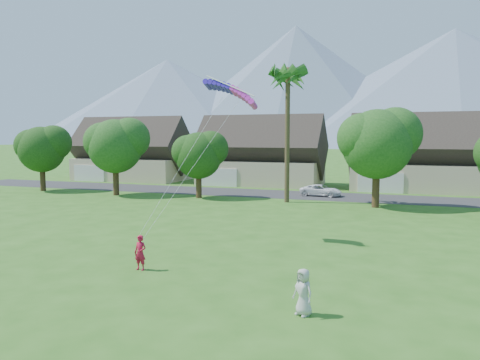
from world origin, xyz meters
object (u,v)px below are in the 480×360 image
at_px(parked_car, 321,190).
at_px(parafoil_kite, 232,90).
at_px(watcher, 303,292).
at_px(kite_flyer, 140,253).

bearing_deg(parked_car, parafoil_kite, -178.42).
bearing_deg(parafoil_kite, watcher, -55.30).
distance_m(kite_flyer, parafoil_kite, 11.05).
xyz_separation_m(watcher, parked_car, (-5.03, 32.19, -0.24)).
relative_size(watcher, parafoil_kite, 0.48).
bearing_deg(watcher, kite_flyer, -168.68).
bearing_deg(parked_car, kite_flyer, 179.11).
height_order(kite_flyer, parafoil_kite, parafoil_kite).
bearing_deg(parafoil_kite, kite_flyer, -100.94).
height_order(watcher, parafoil_kite, parafoil_kite).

